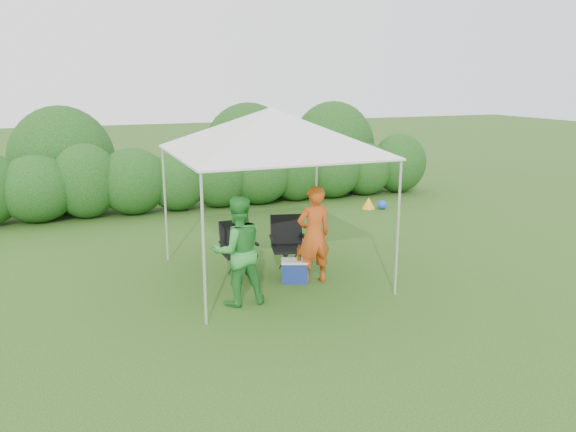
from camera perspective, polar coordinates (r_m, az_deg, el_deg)
name	(u,v)px	position (r m, az deg, el deg)	size (l,w,h in m)	color
ground	(282,285)	(9.20, -0.58, -7.06)	(70.00, 70.00, 0.00)	#335A1C
hedge	(200,177)	(14.57, -8.98, 3.93)	(13.54, 1.53, 1.80)	#215219
canopy	(271,131)	(9.10, -1.76, 8.67)	(3.10, 3.10, 2.83)	silver
chair_right	(288,240)	(9.70, -0.05, -2.49)	(0.70, 0.66, 0.98)	black
chair_left	(237,245)	(9.53, -5.18, -3.00)	(0.59, 0.53, 0.94)	black
man	(314,235)	(9.10, 2.64, -1.93)	(0.59, 0.39, 1.62)	#CC4A17
woman	(238,251)	(8.26, -5.11, -3.53)	(0.80, 0.62, 1.64)	green
cooler	(295,271)	(9.30, 0.68, -5.59)	(0.53, 0.45, 0.37)	navy
bottle	(299,253)	(9.19, 1.13, -3.76)	(0.07, 0.07, 0.26)	#592D0C
lawn_toy	(372,204)	(14.65, 8.54, 1.26)	(0.58, 0.48, 0.29)	#F8AB1A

